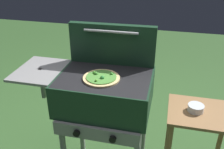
{
  "coord_description": "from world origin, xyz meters",
  "views": [
    {
      "loc": [
        0.4,
        -1.47,
        1.71
      ],
      "look_at": [
        0.05,
        0.0,
        0.92
      ],
      "focal_mm": 40.92,
      "sensor_mm": 36.0,
      "label": 1
    }
  ],
  "objects_px": {
    "pizza_veggie": "(101,78)",
    "prep_table": "(197,136)",
    "topping_bowl_near": "(196,108)",
    "grill": "(103,94)"
  },
  "relations": [
    {
      "from": "grill",
      "to": "pizza_veggie",
      "type": "bearing_deg",
      "value": -89.28
    },
    {
      "from": "topping_bowl_near",
      "to": "prep_table",
      "type": "bearing_deg",
      "value": 1.72
    },
    {
      "from": "pizza_veggie",
      "to": "prep_table",
      "type": "xyz_separation_m",
      "value": [
        0.67,
        0.04,
        -0.39
      ]
    },
    {
      "from": "grill",
      "to": "pizza_veggie",
      "type": "distance_m",
      "value": 0.16
    },
    {
      "from": "pizza_veggie",
      "to": "topping_bowl_near",
      "type": "height_order",
      "value": "pizza_veggie"
    },
    {
      "from": "prep_table",
      "to": "topping_bowl_near",
      "type": "relative_size",
      "value": 6.82
    },
    {
      "from": "pizza_veggie",
      "to": "topping_bowl_near",
      "type": "distance_m",
      "value": 0.65
    },
    {
      "from": "pizza_veggie",
      "to": "topping_bowl_near",
      "type": "relative_size",
      "value": 2.34
    },
    {
      "from": "grill",
      "to": "prep_table",
      "type": "bearing_deg",
      "value": 0.37
    },
    {
      "from": "grill",
      "to": "pizza_veggie",
      "type": "height_order",
      "value": "pizza_veggie"
    }
  ]
}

